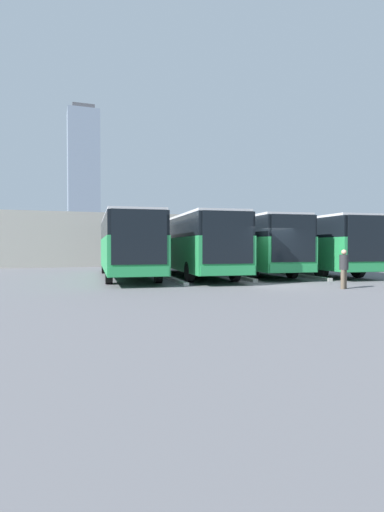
% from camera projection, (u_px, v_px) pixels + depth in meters
% --- Properties ---
extents(ground_plane, '(600.00, 600.00, 0.00)m').
position_uv_depth(ground_plane, '(273.00, 284.00, 17.55)').
color(ground_plane, '#5B5B60').
extents(bus_0, '(3.53, 11.79, 3.26)m').
position_uv_depth(bus_0, '(305.00, 244.00, 24.34)').
color(bus_0, '#238447').
rests_on(bus_0, ground_plane).
extents(curb_divider_0, '(0.84, 6.73, 0.15)m').
position_uv_depth(curb_divider_0, '(295.00, 275.00, 22.18)').
color(curb_divider_0, '#9E9E99').
rests_on(curb_divider_0, ground_plane).
extents(bus_1, '(3.53, 11.79, 3.26)m').
position_uv_depth(bus_1, '(246.00, 244.00, 23.84)').
color(bus_1, '#238447').
rests_on(bus_1, ground_plane).
extents(curb_divider_1, '(0.84, 6.73, 0.15)m').
position_uv_depth(curb_divider_1, '(231.00, 276.00, 21.68)').
color(curb_divider_1, '#9E9E99').
rests_on(curb_divider_1, ground_plane).
extents(bus_2, '(3.53, 11.79, 3.26)m').
position_uv_depth(bus_2, '(194.00, 244.00, 22.01)').
color(bus_2, '#238447').
rests_on(bus_2, ground_plane).
extents(curb_divider_2, '(0.84, 6.73, 0.15)m').
position_uv_depth(curb_divider_2, '(171.00, 278.00, 19.84)').
color(curb_divider_2, '#9E9E99').
rests_on(curb_divider_2, ground_plane).
extents(bus_3, '(3.53, 11.79, 3.26)m').
position_uv_depth(bus_3, '(127.00, 243.00, 21.30)').
color(bus_3, '#238447').
rests_on(bus_3, ground_plane).
extents(pedestrian, '(0.47, 0.47, 1.55)m').
position_uv_depth(pedestrian, '(344.00, 268.00, 15.67)').
color(pedestrian, brown).
rests_on(pedestrian, ground_plane).
extents(station_building, '(30.57, 11.76, 4.42)m').
position_uv_depth(station_building, '(154.00, 240.00, 38.33)').
color(station_building, '#A8A399').
rests_on(station_building, ground_plane).
extents(office_tower, '(14.69, 14.69, 69.07)m').
position_uv_depth(office_tower, '(83.00, 180.00, 193.41)').
color(office_tower, '#7F8EA3').
rests_on(office_tower, ground_plane).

